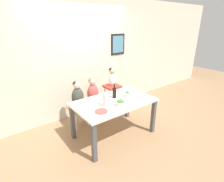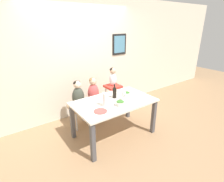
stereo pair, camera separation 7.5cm
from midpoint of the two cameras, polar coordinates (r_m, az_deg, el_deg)
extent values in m
plane|color=#9E7A56|center=(3.66, 0.05, -13.94)|extent=(14.00, 14.00, 0.00)
cube|color=beige|center=(4.13, -10.64, 10.31)|extent=(10.00, 0.06, 2.70)
cube|color=black|center=(4.62, 1.45, 15.00)|extent=(0.42, 0.02, 0.51)
cube|color=teal|center=(4.61, 1.55, 14.99)|extent=(0.34, 0.00, 0.42)
cube|color=silver|center=(3.30, 0.06, -3.55)|extent=(1.52, 0.90, 0.03)
cube|color=#4C4C51|center=(2.88, -6.63, -16.51)|extent=(0.07, 0.07, 0.71)
cube|color=#4C4C51|center=(3.65, 12.74, -8.06)|extent=(0.07, 0.07, 0.71)
cube|color=#4C4C51|center=(3.47, -13.37, -9.80)|extent=(0.07, 0.07, 0.71)
cube|color=#4C4C51|center=(4.13, 4.53, -3.94)|extent=(0.07, 0.07, 0.71)
cylinder|color=silver|center=(3.73, -12.17, -9.95)|extent=(0.04, 0.04, 0.42)
cylinder|color=silver|center=(3.83, -8.25, -8.71)|extent=(0.04, 0.04, 0.42)
cylinder|color=silver|center=(3.96, -13.99, -8.13)|extent=(0.04, 0.04, 0.42)
cylinder|color=silver|center=(4.06, -10.26, -7.03)|extent=(0.04, 0.04, 0.42)
cube|color=tan|center=(3.78, -11.42, -5.35)|extent=(0.40, 0.38, 0.05)
cylinder|color=silver|center=(3.86, -7.30, -8.41)|extent=(0.04, 0.04, 0.42)
cylinder|color=silver|center=(3.99, -3.70, -7.22)|extent=(0.04, 0.04, 0.42)
cylinder|color=silver|center=(4.09, -9.35, -6.76)|extent=(0.04, 0.04, 0.42)
cylinder|color=silver|center=(4.21, -5.88, -5.70)|extent=(0.04, 0.04, 0.42)
cube|color=tan|center=(3.93, -6.70, -3.99)|extent=(0.40, 0.38, 0.05)
cylinder|color=silver|center=(4.08, -0.85, -4.30)|extent=(0.04, 0.04, 0.70)
cylinder|color=silver|center=(4.21, 1.85, -3.43)|extent=(0.04, 0.04, 0.70)
cylinder|color=silver|center=(4.26, -2.80, -3.16)|extent=(0.04, 0.04, 0.70)
cylinder|color=silver|center=(4.39, -0.16, -2.36)|extent=(0.04, 0.04, 0.70)
cube|color=red|center=(4.09, -0.51, 1.51)|extent=(0.34, 0.33, 0.05)
ellipsoid|color=#3D4238|center=(3.68, -11.69, -2.03)|extent=(0.26, 0.20, 0.43)
sphere|color=beige|center=(3.59, -12.01, 1.98)|extent=(0.16, 0.16, 0.16)
ellipsoid|color=black|center=(3.59, -12.11, 2.38)|extent=(0.16, 0.15, 0.11)
ellipsoid|color=#C64C4C|center=(3.84, -6.85, -0.77)|extent=(0.26, 0.20, 0.43)
sphere|color=#D6AD89|center=(3.74, -7.04, 3.11)|extent=(0.16, 0.16, 0.16)
ellipsoid|color=olive|center=(3.74, -7.13, 3.49)|extent=(0.16, 0.15, 0.11)
ellipsoid|color=silver|center=(4.03, -0.51, 3.84)|extent=(0.18, 0.14, 0.30)
sphere|color=#D6AD89|center=(3.98, -0.52, 6.63)|extent=(0.14, 0.14, 0.14)
ellipsoid|color=black|center=(3.98, -0.60, 6.95)|extent=(0.14, 0.14, 0.10)
cylinder|color=black|center=(3.39, 0.16, -0.62)|extent=(0.08, 0.08, 0.20)
cylinder|color=black|center=(3.34, 0.17, 1.57)|extent=(0.03, 0.03, 0.07)
cylinder|color=black|center=(3.33, 0.17, 2.00)|extent=(0.03, 0.03, 0.02)
cylinder|color=white|center=(3.05, -2.77, -2.84)|extent=(0.10, 0.10, 0.24)
cylinder|color=white|center=(3.34, 3.25, -2.88)|extent=(0.06, 0.06, 0.00)
cylinder|color=white|center=(3.32, 3.26, -2.22)|extent=(0.01, 0.01, 0.08)
ellipsoid|color=white|center=(3.29, 3.30, -0.84)|extent=(0.07, 0.07, 0.09)
cylinder|color=silver|center=(3.10, 2.08, -4.11)|extent=(0.16, 0.16, 0.07)
ellipsoid|color=#3D752D|center=(3.09, 2.09, -3.50)|extent=(0.14, 0.14, 0.05)
cylinder|color=silver|center=(3.51, 4.17, -1.06)|extent=(0.13, 0.13, 0.07)
ellipsoid|color=#3D752D|center=(3.49, 4.18, -0.51)|extent=(0.11, 0.11, 0.05)
cylinder|color=#D14C47|center=(2.91, -4.30, -6.62)|extent=(0.22, 0.22, 0.01)
cylinder|color=silver|center=(3.29, -7.41, -3.33)|extent=(0.22, 0.22, 0.01)
cylinder|color=silver|center=(3.75, 3.90, -0.06)|extent=(0.22, 0.22, 0.01)
cylinder|color=silver|center=(3.43, 7.96, -2.33)|extent=(0.22, 0.22, 0.01)
camera|label=1|loc=(0.04, -90.66, -0.26)|focal=28.00mm
camera|label=2|loc=(0.04, 89.34, 0.26)|focal=28.00mm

